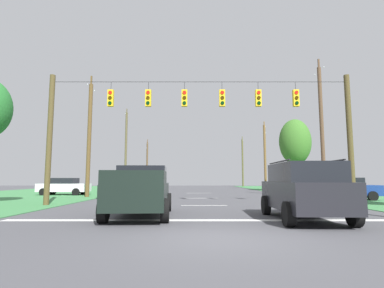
{
  "coord_description": "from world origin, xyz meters",
  "views": [
    {
      "loc": [
        -0.66,
        -7.67,
        1.43
      ],
      "look_at": [
        -0.72,
        7.62,
        3.17
      ],
      "focal_mm": 28.77,
      "sensor_mm": 36.0,
      "label": 1
    }
  ],
  "objects_px": {
    "utility_pole_mid_right": "(323,129)",
    "utility_pole_near_left": "(244,162)",
    "suv_black": "(304,190)",
    "distant_car_oncoming": "(346,188)",
    "utility_pole_far_left": "(90,138)",
    "pickup_truck": "(143,191)",
    "utility_pole_distant_left": "(148,163)",
    "overhead_signal_span": "(202,128)",
    "tree_roadside_far_right": "(296,142)",
    "utility_pole_far_right": "(266,156)",
    "distant_car_crossing_white": "(66,186)",
    "utility_pole_distant_right": "(127,150)"
  },
  "relations": [
    {
      "from": "suv_black",
      "to": "utility_pole_far_right",
      "type": "bearing_deg",
      "value": 78.89
    },
    {
      "from": "suv_black",
      "to": "tree_roadside_far_right",
      "type": "height_order",
      "value": "tree_roadside_far_right"
    },
    {
      "from": "tree_roadside_far_right",
      "to": "utility_pole_far_right",
      "type": "bearing_deg",
      "value": 102.83
    },
    {
      "from": "distant_car_oncoming",
      "to": "tree_roadside_far_right",
      "type": "xyz_separation_m",
      "value": [
        1.33,
        13.56,
        4.84
      ]
    },
    {
      "from": "suv_black",
      "to": "utility_pole_mid_right",
      "type": "distance_m",
      "value": 14.69
    },
    {
      "from": "utility_pole_distant_right",
      "to": "utility_pole_far_right",
      "type": "bearing_deg",
      "value": 4.9
    },
    {
      "from": "utility_pole_distant_right",
      "to": "pickup_truck",
      "type": "bearing_deg",
      "value": -76.56
    },
    {
      "from": "utility_pole_mid_right",
      "to": "distant_car_oncoming",
      "type": "bearing_deg",
      "value": -81.62
    },
    {
      "from": "utility_pole_mid_right",
      "to": "utility_pole_near_left",
      "type": "xyz_separation_m",
      "value": [
        -0.37,
        35.38,
        -0.64
      ]
    },
    {
      "from": "utility_pole_near_left",
      "to": "utility_pole_far_left",
      "type": "height_order",
      "value": "utility_pole_far_left"
    },
    {
      "from": "utility_pole_mid_right",
      "to": "suv_black",
      "type": "bearing_deg",
      "value": -116.06
    },
    {
      "from": "utility_pole_far_left",
      "to": "utility_pole_distant_left",
      "type": "relative_size",
      "value": 1.08
    },
    {
      "from": "pickup_truck",
      "to": "utility_pole_distant_right",
      "type": "bearing_deg",
      "value": 103.44
    },
    {
      "from": "utility_pole_far_right",
      "to": "utility_pole_distant_left",
      "type": "relative_size",
      "value": 1.03
    },
    {
      "from": "pickup_truck",
      "to": "distant_car_oncoming",
      "type": "height_order",
      "value": "pickup_truck"
    },
    {
      "from": "distant_car_oncoming",
      "to": "utility_pole_far_right",
      "type": "xyz_separation_m",
      "value": [
        -0.37,
        21.04,
        3.86
      ]
    },
    {
      "from": "utility_pole_near_left",
      "to": "utility_pole_mid_right",
      "type": "bearing_deg",
      "value": -89.39
    },
    {
      "from": "utility_pole_mid_right",
      "to": "utility_pole_far_left",
      "type": "relative_size",
      "value": 1.11
    },
    {
      "from": "utility_pole_distant_left",
      "to": "utility_pole_distant_right",
      "type": "bearing_deg",
      "value": -90.22
    },
    {
      "from": "overhead_signal_span",
      "to": "utility_pole_distant_right",
      "type": "relative_size",
      "value": 1.57
    },
    {
      "from": "utility_pole_far_left",
      "to": "utility_pole_distant_left",
      "type": "distance_m",
      "value": 35.12
    },
    {
      "from": "utility_pole_mid_right",
      "to": "utility_pole_distant_left",
      "type": "relative_size",
      "value": 1.2
    },
    {
      "from": "utility_pole_distant_left",
      "to": "pickup_truck",
      "type": "bearing_deg",
      "value": -81.92
    },
    {
      "from": "suv_black",
      "to": "utility_pole_near_left",
      "type": "bearing_deg",
      "value": 83.11
    },
    {
      "from": "overhead_signal_span",
      "to": "tree_roadside_far_right",
      "type": "bearing_deg",
      "value": 57.72
    },
    {
      "from": "distant_car_oncoming",
      "to": "tree_roadside_far_right",
      "type": "distance_m",
      "value": 14.46
    },
    {
      "from": "distant_car_oncoming",
      "to": "utility_pole_near_left",
      "type": "xyz_separation_m",
      "value": [
        -0.72,
        37.71,
        3.86
      ]
    },
    {
      "from": "overhead_signal_span",
      "to": "tree_roadside_far_right",
      "type": "relative_size",
      "value": 2.07
    },
    {
      "from": "distant_car_oncoming",
      "to": "utility_pole_near_left",
      "type": "height_order",
      "value": "utility_pole_near_left"
    },
    {
      "from": "overhead_signal_span",
      "to": "tree_roadside_far_right",
      "type": "xyz_separation_m",
      "value": [
        11.3,
        17.88,
        1.35
      ]
    },
    {
      "from": "tree_roadside_far_right",
      "to": "distant_car_crossing_white",
      "type": "bearing_deg",
      "value": -162.65
    },
    {
      "from": "utility_pole_mid_right",
      "to": "utility_pole_far_left",
      "type": "xyz_separation_m",
      "value": [
        -18.41,
        0.97,
        -0.56
      ]
    },
    {
      "from": "utility_pole_far_left",
      "to": "utility_pole_mid_right",
      "type": "bearing_deg",
      "value": -3.03
    },
    {
      "from": "utility_pole_distant_left",
      "to": "tree_roadside_far_right",
      "type": "distance_m",
      "value": 32.25
    },
    {
      "from": "utility_pole_far_right",
      "to": "utility_pole_far_left",
      "type": "height_order",
      "value": "utility_pole_far_left"
    },
    {
      "from": "utility_pole_near_left",
      "to": "utility_pole_far_left",
      "type": "bearing_deg",
      "value": -117.66
    },
    {
      "from": "distant_car_crossing_white",
      "to": "utility_pole_far_right",
      "type": "bearing_deg",
      "value": 34.42
    },
    {
      "from": "pickup_truck",
      "to": "utility_pole_distant_right",
      "type": "relative_size",
      "value": 0.51
    },
    {
      "from": "utility_pole_mid_right",
      "to": "tree_roadside_far_right",
      "type": "height_order",
      "value": "utility_pole_mid_right"
    },
    {
      "from": "suv_black",
      "to": "utility_pole_near_left",
      "type": "xyz_separation_m",
      "value": [
        5.8,
        48.01,
        3.59
      ]
    },
    {
      "from": "utility_pole_far_left",
      "to": "distant_car_crossing_white",
      "type": "bearing_deg",
      "value": 135.55
    },
    {
      "from": "distant_car_oncoming",
      "to": "utility_pole_far_left",
      "type": "bearing_deg",
      "value": 170.01
    },
    {
      "from": "utility_pole_near_left",
      "to": "overhead_signal_span",
      "type": "bearing_deg",
      "value": -102.4
    },
    {
      "from": "overhead_signal_span",
      "to": "tree_roadside_far_right",
      "type": "distance_m",
      "value": 21.19
    },
    {
      "from": "distant_car_crossing_white",
      "to": "utility_pole_far_left",
      "type": "distance_m",
      "value": 5.85
    },
    {
      "from": "pickup_truck",
      "to": "utility_pole_near_left",
      "type": "distance_m",
      "value": 48.4
    },
    {
      "from": "utility_pole_distant_right",
      "to": "utility_pole_near_left",
      "type": "bearing_deg",
      "value": 44.62
    },
    {
      "from": "utility_pole_far_left",
      "to": "utility_pole_distant_left",
      "type": "bearing_deg",
      "value": 90.7
    },
    {
      "from": "utility_pole_far_left",
      "to": "tree_roadside_far_right",
      "type": "relative_size",
      "value": 1.2
    },
    {
      "from": "distant_car_crossing_white",
      "to": "distant_car_oncoming",
      "type": "xyz_separation_m",
      "value": [
        21.84,
        -6.33,
        0.0
      ]
    }
  ]
}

